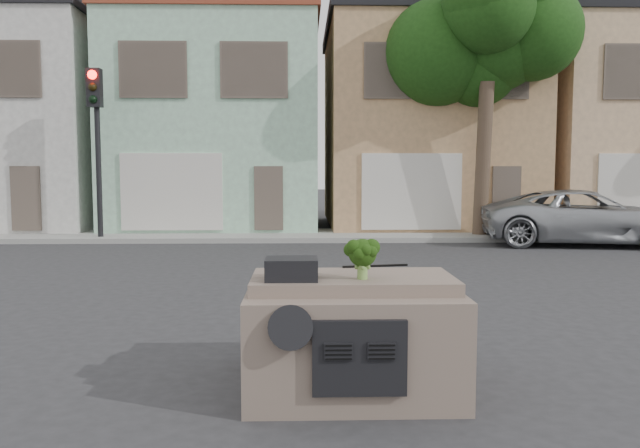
{
  "coord_description": "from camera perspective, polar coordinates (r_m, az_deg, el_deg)",
  "views": [
    {
      "loc": [
        -0.48,
        -9.04,
        2.13
      ],
      "look_at": [
        -0.21,
        0.5,
        1.3
      ],
      "focal_mm": 35.0,
      "sensor_mm": 36.0,
      "label": 1
    }
  ],
  "objects": [
    {
      "name": "townhouse_beige",
      "position": [
        26.46,
        25.59,
        8.05
      ],
      "size": [
        7.2,
        8.2,
        7.55
      ],
      "primitive_type": "cube",
      "color": "tan",
      "rests_on": "ground"
    },
    {
      "name": "townhouse_mint",
      "position": [
        23.79,
        -9.01,
        8.87
      ],
      "size": [
        7.2,
        8.2,
        7.55
      ],
      "primitive_type": "cube",
      "color": "#A1D1B0",
      "rests_on": "ground"
    },
    {
      "name": "instrument_hump",
      "position": [
        5.76,
        -2.62,
        -4.11
      ],
      "size": [
        0.48,
        0.38,
        0.2
      ],
      "primitive_type": "cube",
      "color": "black",
      "rests_on": "car_dashboard"
    },
    {
      "name": "silver_pickup",
      "position": [
        19.33,
        22.97,
        -1.76
      ],
      "size": [
        6.01,
        3.51,
        1.57
      ],
      "primitive_type": "imported",
      "rotation": [
        0.0,
        0.0,
        1.4
      ],
      "color": "#A4A7AC",
      "rests_on": "ground"
    },
    {
      "name": "wiper_arm",
      "position": [
        6.54,
        5.08,
        -3.83
      ],
      "size": [
        0.69,
        0.15,
        0.02
      ],
      "primitive_type": "cube",
      "rotation": [
        0.0,
        0.0,
        0.17
      ],
      "color": "black",
      "rests_on": "car_dashboard"
    },
    {
      "name": "townhouse_white",
      "position": [
        25.83,
        -25.91,
        8.12
      ],
      "size": [
        7.2,
        8.2,
        7.55
      ],
      "primitive_type": "cube",
      "color": "silver",
      "rests_on": "ground"
    },
    {
      "name": "tree_near",
      "position": [
        19.73,
        14.8,
        10.97
      ],
      "size": [
        4.4,
        4.0,
        8.5
      ],
      "primitive_type": "cube",
      "color": "#1A4011",
      "rests_on": "ground"
    },
    {
      "name": "sidewalk",
      "position": [
        19.65,
        -0.2,
        -1.04
      ],
      "size": [
        40.0,
        3.0,
        0.15
      ],
      "primitive_type": "cube",
      "color": "gray",
      "rests_on": "ground"
    },
    {
      "name": "ground_plane",
      "position": [
        9.29,
        1.4,
        -8.28
      ],
      "size": [
        120.0,
        120.0,
        0.0
      ],
      "primitive_type": "plane",
      "color": "#303033",
      "rests_on": "ground"
    },
    {
      "name": "car_dashboard",
      "position": [
        6.25,
        2.86,
        -9.56
      ],
      "size": [
        2.0,
        1.8,
        1.12
      ],
      "primitive_type": "cube",
      "color": "#756357",
      "rests_on": "ground"
    },
    {
      "name": "traffic_signal",
      "position": [
        19.49,
        -19.7,
        5.91
      ],
      "size": [
        0.4,
        0.4,
        5.1
      ],
      "primitive_type": "cube",
      "color": "black",
      "rests_on": "ground"
    },
    {
      "name": "townhouse_tan",
      "position": [
        24.01,
        9.26,
        8.83
      ],
      "size": [
        7.2,
        8.2,
        7.55
      ],
      "primitive_type": "cube",
      "color": "tan",
      "rests_on": "ground"
    },
    {
      "name": "broccoli",
      "position": [
        5.77,
        3.91,
        -3.17
      ],
      "size": [
        0.45,
        0.45,
        0.39
      ],
      "primitive_type": "cube",
      "rotation": [
        0.0,
        0.0,
        5.54
      ],
      "color": "black",
      "rests_on": "car_dashboard"
    }
  ]
}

